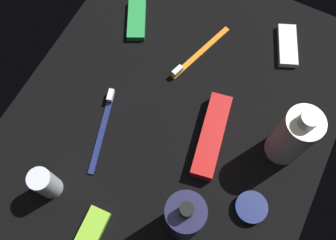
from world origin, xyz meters
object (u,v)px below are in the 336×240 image
toothpaste_box_red (211,136)px  bodywash_bottle (293,136)px  cream_tin_left (251,208)px  snack_bar_white (287,46)px  lotion_bottle (184,217)px  toothbrush_orange (197,55)px  snack_bar_lime (89,236)px  toothbrush_navy (103,126)px  snack_bar_green (137,20)px  deodorant_stick (46,183)px

toothpaste_box_red → bodywash_bottle: bearing=-82.3°
cream_tin_left → snack_bar_white: bearing=9.9°
bodywash_bottle → snack_bar_white: bodywash_bottle is taller
bodywash_bottle → snack_bar_white: 25.18cm
lotion_bottle → snack_bar_white: (45.20, -3.93, -7.19)cm
lotion_bottle → bodywash_bottle: bearing=-27.2°
bodywash_bottle → toothbrush_orange: bodywash_bottle is taller
lotion_bottle → toothpaste_box_red: lotion_bottle is taller
snack_bar_white → snack_bar_lime: (-55.31, 18.29, 0.00)cm
snack_bar_lime → lotion_bottle: bearing=-58.4°
toothbrush_navy → cream_tin_left: size_ratio=2.86×
toothbrush_orange → snack_bar_lime: 44.10cm
bodywash_bottle → toothbrush_navy: (-12.47, 34.56, -7.19)cm
lotion_bottle → snack_bar_lime: (-10.10, 14.36, -7.19)cm
toothbrush_navy → toothpaste_box_red: bearing=-69.3°
lotion_bottle → snack_bar_lime: 18.97cm
snack_bar_green → toothbrush_orange: bearing=-122.9°
snack_bar_green → snack_bar_lime: bearing=171.8°
snack_bar_lime → deodorant_stick: bearing=64.9°
cream_tin_left → deodorant_stick: bearing=111.3°
cream_tin_left → bodywash_bottle: bearing=-4.4°
toothbrush_orange → toothpaste_box_red: toothpaste_box_red is taller
snack_bar_lime → cream_tin_left: cream_tin_left is taller
bodywash_bottle → snack_bar_lime: (-32.32, 25.79, -7.04)cm
snack_bar_green → bodywash_bottle: bearing=-134.9°
snack_bar_green → cream_tin_left: 48.46cm
snack_bar_lime → toothpaste_box_red: bearing=-27.1°
toothpaste_box_red → snack_bar_green: 32.77cm
snack_bar_white → snack_bar_lime: 58.25cm
lotion_bottle → snack_bar_lime: size_ratio=1.76×
toothpaste_box_red → snack_bar_white: toothpaste_box_red is taller
toothpaste_box_red → snack_bar_lime: size_ratio=1.69×
toothbrush_navy → toothbrush_orange: 26.23cm
bodywash_bottle → snack_bar_green: bearing=71.6°
toothbrush_orange → bodywash_bottle: bearing=-115.6°
bodywash_bottle → snack_bar_white: size_ratio=1.66×
snack_bar_green → snack_bar_white: bearing=-100.8°
snack_bar_lime → snack_bar_green: 48.37cm
bodywash_bottle → toothbrush_navy: size_ratio=0.98×
snack_bar_white → snack_bar_green: 34.73cm
toothbrush_navy → snack_bar_white: bearing=-37.4°
snack_bar_green → cream_tin_left: (-27.54, -39.88, 0.12)cm
bodywash_bottle → deodorant_stick: bearing=127.0°
bodywash_bottle → snack_bar_white: bearing=18.1°
bodywash_bottle → snack_bar_green: 43.71cm
snack_bar_white → cream_tin_left: bearing=166.8°
toothbrush_navy → snack_bar_white: size_ratio=1.69×
deodorant_stick → toothbrush_orange: bearing=-17.5°
snack_bar_green → cream_tin_left: cream_tin_left is taller
bodywash_bottle → toothbrush_navy: bearing=109.8°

